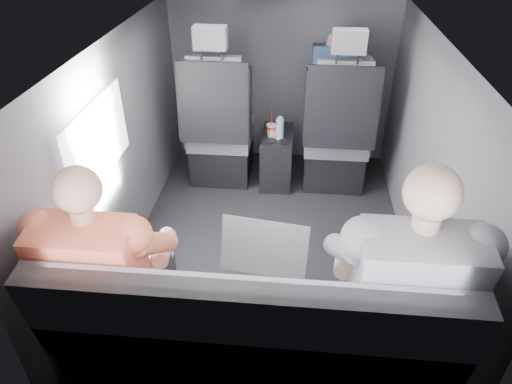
# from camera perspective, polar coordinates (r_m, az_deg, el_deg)

# --- Properties ---
(floor) EXTENTS (2.60, 2.60, 0.00)m
(floor) POSITION_cam_1_polar(r_m,az_deg,el_deg) (3.08, 1.60, -6.87)
(floor) COLOR black
(floor) RESTS_ON ground
(ceiling) EXTENTS (2.60, 2.60, 0.00)m
(ceiling) POSITION_cam_1_polar(r_m,az_deg,el_deg) (2.43, 2.12, 18.15)
(ceiling) COLOR #B2B2AD
(ceiling) RESTS_ON panel_back
(panel_left) EXTENTS (0.02, 2.60, 1.35)m
(panel_left) POSITION_cam_1_polar(r_m,az_deg,el_deg) (2.88, -16.41, 4.82)
(panel_left) COLOR #56565B
(panel_left) RESTS_ON floor
(panel_right) EXTENTS (0.02, 2.60, 1.35)m
(panel_right) POSITION_cam_1_polar(r_m,az_deg,el_deg) (2.79, 20.61, 3.02)
(panel_right) COLOR #56565B
(panel_right) RESTS_ON floor
(panel_front) EXTENTS (1.80, 0.02, 1.35)m
(panel_front) POSITION_cam_1_polar(r_m,az_deg,el_deg) (3.87, 3.18, 13.58)
(panel_front) COLOR #56565B
(panel_front) RESTS_ON floor
(panel_back) EXTENTS (1.80, 0.02, 1.35)m
(panel_back) POSITION_cam_1_polar(r_m,az_deg,el_deg) (1.69, -1.37, -17.98)
(panel_back) COLOR #56565B
(panel_back) RESTS_ON floor
(side_window) EXTENTS (0.02, 0.75, 0.42)m
(side_window) POSITION_cam_1_polar(r_m,az_deg,el_deg) (2.53, -19.01, 5.98)
(side_window) COLOR white
(side_window) RESTS_ON panel_left
(seatbelt) EXTENTS (0.35, 0.11, 0.59)m
(seatbelt) POSITION_cam_1_polar(r_m,az_deg,el_deg) (3.25, 10.79, 11.41)
(seatbelt) COLOR black
(seatbelt) RESTS_ON front_seat_right
(front_seat_left) EXTENTS (0.52, 0.58, 1.26)m
(front_seat_left) POSITION_cam_1_polar(r_m,az_deg,el_deg) (3.60, -4.53, 7.19)
(front_seat_left) COLOR black
(front_seat_left) RESTS_ON floor
(front_seat_right) EXTENTS (0.52, 0.58, 1.26)m
(front_seat_right) POSITION_cam_1_polar(r_m,az_deg,el_deg) (3.57, 9.96, 6.50)
(front_seat_right) COLOR black
(front_seat_right) RESTS_ON floor
(center_console) EXTENTS (0.24, 0.48, 0.41)m
(center_console) POSITION_cam_1_polar(r_m,az_deg,el_deg) (3.69, 2.64, 4.40)
(center_console) COLOR black
(center_console) RESTS_ON floor
(rear_bench) EXTENTS (1.60, 0.57, 0.92)m
(rear_bench) POSITION_cam_1_polar(r_m,az_deg,el_deg) (2.12, -0.45, -19.14)
(rear_bench) COLOR #5A595E
(rear_bench) RESTS_ON floor
(soda_cup) EXTENTS (0.08, 0.08, 0.23)m
(soda_cup) POSITION_cam_1_polar(r_m,az_deg,el_deg) (3.53, 1.94, 7.71)
(soda_cup) COLOR white
(soda_cup) RESTS_ON center_console
(water_bottle) EXTENTS (0.06, 0.06, 0.18)m
(water_bottle) POSITION_cam_1_polar(r_m,az_deg,el_deg) (3.50, 2.98, 7.92)
(water_bottle) COLOR #AED5EC
(water_bottle) RESTS_ON center_console
(laptop_white) EXTENTS (0.34, 0.33, 0.25)m
(laptop_white) POSITION_cam_1_polar(r_m,az_deg,el_deg) (2.18, -17.49, -6.91)
(laptop_white) COLOR white
(laptop_white) RESTS_ON passenger_rear_left
(laptop_silver) EXTENTS (0.41, 0.38, 0.26)m
(laptop_silver) POSITION_cam_1_polar(r_m,az_deg,el_deg) (2.09, 1.20, -6.95)
(laptop_silver) COLOR #AFAFB4
(laptop_silver) RESTS_ON rear_bench
(laptop_black) EXTENTS (0.34, 0.33, 0.21)m
(laptop_black) POSITION_cam_1_polar(r_m,az_deg,el_deg) (2.15, 17.47, -7.81)
(laptop_black) COLOR black
(laptop_black) RESTS_ON passenger_rear_right
(passenger_rear_left) EXTENTS (0.49, 0.61, 1.21)m
(passenger_rear_left) POSITION_cam_1_polar(r_m,az_deg,el_deg) (2.08, -17.52, -9.64)
(passenger_rear_left) COLOR #343539
(passenger_rear_left) RESTS_ON rear_bench
(passenger_rear_right) EXTENTS (0.54, 0.65, 1.28)m
(passenger_rear_right) POSITION_cam_1_polar(r_m,az_deg,el_deg) (1.97, 17.41, -11.40)
(passenger_rear_right) COLOR navy
(passenger_rear_right) RESTS_ON rear_bench
(passenger_front_right) EXTENTS (0.37, 0.37, 0.71)m
(passenger_front_right) POSITION_cam_1_polar(r_m,az_deg,el_deg) (3.67, 9.82, 13.08)
(passenger_front_right) COLOR navy
(passenger_front_right) RESTS_ON front_seat_right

